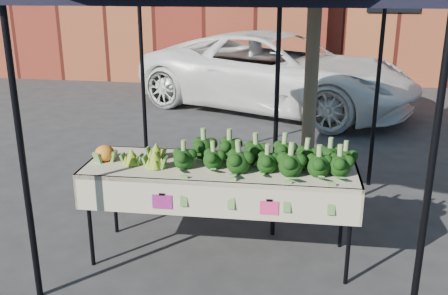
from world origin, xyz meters
TOP-DOWN VIEW (x-y plane):
  - ground at (0.00, 0.00)m, footprint 90.00×90.00m
  - table at (-0.11, -0.08)m, footprint 2.42×0.86m
  - canopy at (-0.01, 0.49)m, footprint 3.16×3.16m
  - broccoli_heap at (0.28, -0.06)m, footprint 1.59×0.56m
  - romanesco_cluster at (-0.78, -0.10)m, footprint 0.43×0.47m
  - cauliflower_pair at (-1.16, -0.13)m, footprint 0.20×0.20m
  - street_tree at (0.65, 1.48)m, footprint 2.27×2.27m

SIDE VIEW (x-z plane):
  - ground at x=0.00m, z-range 0.00..0.00m
  - table at x=-0.11m, z-range 0.00..0.90m
  - cauliflower_pair at x=-1.16m, z-range 0.90..1.08m
  - romanesco_cluster at x=-0.78m, z-range 0.90..1.10m
  - broccoli_heap at x=0.28m, z-range 0.90..1.15m
  - canopy at x=-0.01m, z-range 0.00..2.74m
  - street_tree at x=0.65m, z-range 0.00..4.47m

